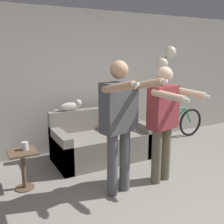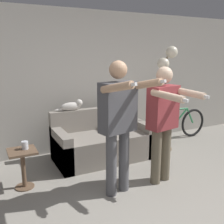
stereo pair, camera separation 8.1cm
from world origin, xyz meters
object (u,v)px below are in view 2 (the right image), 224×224
at_px(couch, 102,143).
at_px(cat, 72,106).
at_px(floor_lamp, 167,70).
at_px(person_right, 164,118).
at_px(cup, 25,145).
at_px(person_left, 119,118).
at_px(bicycle, 177,124).
at_px(side_table, 23,162).

relative_size(couch, cat, 3.32).
distance_m(couch, floor_lamp, 1.76).
xyz_separation_m(couch, person_right, (0.40, -1.17, 0.67)).
bearing_deg(cup, person_right, -22.78).
bearing_deg(person_left, person_right, -12.57).
bearing_deg(bicycle, person_right, -136.21).
height_order(person_left, person_right, person_left).
height_order(person_left, cup, person_left).
relative_size(cat, cup, 4.55).
distance_m(side_table, cup, 0.23).
bearing_deg(person_right, floor_lamp, 40.82).
xyz_separation_m(person_left, cat, (-0.12, 1.50, -0.10)).
distance_m(couch, cat, 0.84).
relative_size(person_right, cat, 3.29).
bearing_deg(side_table, person_right, -21.51).
xyz_separation_m(person_left, bicycle, (2.16, 1.40, -0.70)).
xyz_separation_m(person_right, cat, (-0.82, 1.50, -0.03)).
bearing_deg(side_table, person_left, -32.73).
xyz_separation_m(person_left, person_right, (0.70, -0.00, -0.07)).
bearing_deg(floor_lamp, couch, 174.14).
height_order(couch, cup, couch).
bearing_deg(bicycle, couch, -173.08).
bearing_deg(cat, person_right, -61.19).
bearing_deg(person_left, bicycle, 20.50).
bearing_deg(cat, cup, -140.91).
xyz_separation_m(couch, side_table, (-1.41, -0.46, 0.10)).
bearing_deg(cup, person_left, -34.87).
distance_m(person_left, side_table, 1.46).
distance_m(side_table, bicycle, 3.34).
xyz_separation_m(cup, bicycle, (3.22, 0.66, -0.27)).
height_order(couch, side_table, couch).
bearing_deg(bicycle, cat, 177.55).
xyz_separation_m(cat, side_table, (-0.98, -0.79, -0.55)).
bearing_deg(floor_lamp, cup, -173.27).
relative_size(person_right, bicycle, 1.08).
bearing_deg(couch, bicycle, 6.92).
distance_m(person_left, floor_lamp, 1.93).
distance_m(floor_lamp, bicycle, 1.39).
relative_size(person_right, side_table, 3.02).
relative_size(person_right, cup, 14.99).
bearing_deg(cup, cat, 39.09).
distance_m(person_right, bicycle, 2.12).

